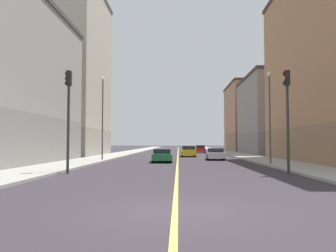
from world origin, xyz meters
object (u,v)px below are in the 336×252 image
at_px(car_yellow, 188,151).
at_px(building_left_far, 253,118).
at_px(car_red, 200,149).
at_px(street_lamp_right_near, 103,110).
at_px(building_left_mid, 278,115).
at_px(car_silver, 216,154).
at_px(building_right_midblock, 65,73).
at_px(car_green, 162,156).
at_px(street_lamp_left_near, 270,108).
at_px(traffic_light_left_near, 287,107).
at_px(traffic_light_right_near, 68,107).

bearing_deg(car_yellow, building_left_far, 61.91).
bearing_deg(car_red, building_left_far, 41.70).
height_order(street_lamp_right_near, car_yellow, street_lamp_right_near).
distance_m(building_left_mid, car_yellow, 18.13).
height_order(car_silver, car_red, car_red).
height_order(building_left_mid, car_yellow, building_left_mid).
distance_m(building_right_midblock, car_green, 23.33).
height_order(building_left_far, car_silver, building_left_far).
bearing_deg(car_yellow, car_green, -102.97).
bearing_deg(street_lamp_left_near, car_green, 153.95).
xyz_separation_m(traffic_light_left_near, car_yellow, (-5.09, 24.38, -3.24)).
distance_m(building_right_midblock, street_lamp_right_near, 16.93).
relative_size(building_left_mid, car_yellow, 3.90).
bearing_deg(building_right_midblock, traffic_light_right_near, -70.56).
distance_m(building_right_midblock, street_lamp_left_near, 30.96).
distance_m(traffic_light_left_near, traffic_light_right_near, 13.00).
bearing_deg(building_left_mid, street_lamp_right_near, -138.98).
bearing_deg(car_silver, car_green, -141.63).
distance_m(traffic_light_left_near, car_red, 41.17).
distance_m(traffic_light_right_near, car_silver, 19.72).
bearing_deg(building_left_far, car_green, -113.68).
bearing_deg(street_lamp_right_near, traffic_light_left_near, -43.81).
bearing_deg(traffic_light_left_near, building_left_mid, 74.42).
bearing_deg(street_lamp_right_near, car_yellow, 50.94).
height_order(street_lamp_left_near, car_green, street_lamp_left_near).
bearing_deg(building_right_midblock, traffic_light_left_near, -49.90).
height_order(traffic_light_right_near, car_red, traffic_light_right_near).
height_order(building_left_mid, car_red, building_left_mid).
bearing_deg(building_left_far, traffic_light_left_near, -100.35).
xyz_separation_m(building_left_mid, car_red, (-11.88, 7.20, -5.51)).
height_order(traffic_light_left_near, traffic_light_right_near, traffic_light_right_near).
height_order(building_left_mid, traffic_light_right_near, building_left_mid).
height_order(street_lamp_right_near, car_silver, street_lamp_right_near).
xyz_separation_m(traffic_light_left_near, street_lamp_right_near, (-13.99, 13.42, 1.15)).
distance_m(building_left_far, building_right_midblock, 40.68).
bearing_deg(car_green, building_left_mid, 51.49).
bearing_deg(car_silver, street_lamp_left_near, -68.47).
relative_size(building_left_mid, traffic_light_right_near, 2.63).
relative_size(traffic_light_right_near, street_lamp_left_near, 0.83).
bearing_deg(building_left_far, building_right_midblock, -141.86).
bearing_deg(car_silver, traffic_light_right_near, -122.93).
xyz_separation_m(building_right_midblock, traffic_light_right_near, (9.38, -26.58, -7.67)).
height_order(street_lamp_left_near, car_yellow, street_lamp_left_near).
bearing_deg(building_left_mid, car_green, -128.51).
height_order(traffic_light_left_near, street_lamp_left_near, street_lamp_left_near).
relative_size(building_left_mid, street_lamp_right_near, 1.95).
xyz_separation_m(traffic_light_right_near, car_red, (10.54, 40.97, -3.30)).
bearing_deg(building_right_midblock, car_red, 35.84).
relative_size(car_red, car_yellow, 1.11).
xyz_separation_m(street_lamp_right_near, car_yellow, (8.90, 10.96, -4.39)).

